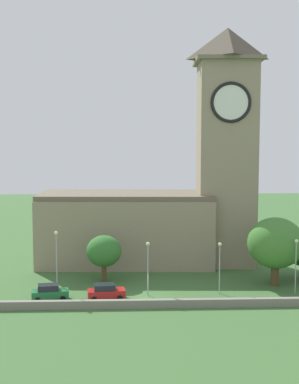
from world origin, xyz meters
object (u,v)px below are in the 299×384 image
at_px(church, 170,192).
at_px(car_green, 50,292).
at_px(streetlamp_east_mid, 220,259).
at_px(tree_churchyard, 276,243).
at_px(streetlamp_west_mid, 56,253).
at_px(streetlamp_central, 148,259).
at_px(tree_by_tower, 104,251).
at_px(streetlamp_east_end, 296,257).
at_px(car_red, 106,292).

relative_size(church, car_green, 7.84).
bearing_deg(church, car_green, -130.55).
distance_m(streetlamp_east_mid, tree_churchyard, 8.39).
bearing_deg(streetlamp_west_mid, streetlamp_central, -4.30).
height_order(streetlamp_east_mid, tree_by_tower, streetlamp_east_mid).
xyz_separation_m(streetlamp_west_mid, streetlamp_east_end, (28.54, -0.64, -0.60)).
bearing_deg(tree_by_tower, car_green, -126.75).
bearing_deg(streetlamp_west_mid, streetlamp_east_end, -1.29).
distance_m(church, streetlamp_east_end, 22.18).
xyz_separation_m(streetlamp_central, streetlamp_east_mid, (8.61, 0.50, -0.14)).
xyz_separation_m(car_red, tree_by_tower, (-0.55, 7.80, 3.07)).
bearing_deg(car_green, church, 49.45).
bearing_deg(car_red, car_green, -179.24).
distance_m(car_green, streetlamp_west_mid, 4.71).
bearing_deg(streetlamp_west_mid, streetlamp_east_mid, -0.93).
bearing_deg(streetlamp_east_end, streetlamp_central, -179.44).
bearing_deg(streetlamp_east_mid, car_red, -172.32).
bearing_deg(streetlamp_east_mid, streetlamp_central, -176.68).
distance_m(car_green, streetlamp_east_mid, 20.32).
bearing_deg(church, tree_churchyard, -45.34).
relative_size(car_red, streetlamp_east_end, 0.68).
bearing_deg(car_green, streetlamp_west_mid, 76.37).
bearing_deg(streetlamp_east_mid, streetlamp_west_mid, 179.07).
bearing_deg(tree_churchyard, church, 134.66).
bearing_deg(car_red, streetlamp_central, 15.08).
distance_m(streetlamp_west_mid, tree_churchyard, 27.22).
xyz_separation_m(car_red, streetlamp_central, (4.92, 1.32, 3.44)).
height_order(church, car_red, church).
xyz_separation_m(tree_by_tower, tree_churchyard, (21.71, -2.72, 1.45)).
bearing_deg(tree_by_tower, streetlamp_west_mid, -133.38).
distance_m(car_red, streetlamp_east_end, 22.97).
xyz_separation_m(streetlamp_east_mid, streetlamp_east_end, (9.12, -0.33, 0.23)).
bearing_deg(car_red, streetlamp_east_mid, 7.68).
relative_size(streetlamp_central, tree_churchyard, 0.74).
xyz_separation_m(car_red, streetlamp_west_mid, (-5.90, 2.14, 4.14)).
height_order(church, streetlamp_east_end, church).
distance_m(car_red, streetlamp_central, 6.15).
distance_m(streetlamp_east_mid, tree_by_tower, 15.29).
distance_m(church, tree_by_tower, 15.07).
distance_m(streetlamp_west_mid, streetlamp_east_end, 28.56).
bearing_deg(streetlamp_east_mid, church, 106.83).
distance_m(streetlamp_central, streetlamp_east_end, 17.73).
height_order(church, streetlamp_east_mid, church).
height_order(car_red, tree_by_tower, tree_by_tower).
bearing_deg(streetlamp_west_mid, car_green, -103.63).
xyz_separation_m(streetlamp_west_mid, tree_by_tower, (5.35, 5.66, -1.08)).
bearing_deg(tree_by_tower, streetlamp_east_mid, -22.99).
distance_m(tree_by_tower, tree_churchyard, 21.93).
distance_m(streetlamp_west_mid, streetlamp_east_mid, 19.44).
relative_size(church, streetlamp_east_end, 5.20).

